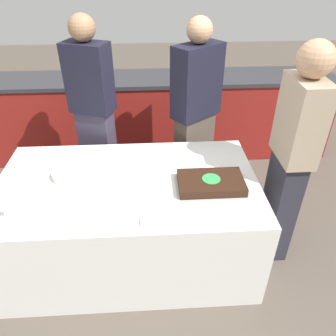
{
  "coord_description": "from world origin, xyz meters",
  "views": [
    {
      "loc": [
        0.17,
        -1.84,
        2.07
      ],
      "look_at": [
        0.28,
        0.0,
        0.82
      ],
      "focal_mm": 35.0,
      "sensor_mm": 36.0,
      "label": 1
    }
  ],
  "objects_px": {
    "person_cutting_cake": "(195,116)",
    "plate_stack": "(68,174)",
    "person_standing_back": "(94,116)",
    "cake": "(211,183)",
    "wine_glass": "(0,202)",
    "person_seated_right": "(291,158)"
  },
  "relations": [
    {
      "from": "plate_stack",
      "to": "person_standing_back",
      "type": "bearing_deg",
      "value": 80.4
    },
    {
      "from": "wine_glass",
      "to": "person_seated_right",
      "type": "distance_m",
      "value": 1.87
    },
    {
      "from": "plate_stack",
      "to": "person_cutting_cake",
      "type": "bearing_deg",
      "value": 34.25
    },
    {
      "from": "plate_stack",
      "to": "wine_glass",
      "type": "height_order",
      "value": "wine_glass"
    },
    {
      "from": "person_cutting_cake",
      "to": "person_seated_right",
      "type": "distance_m",
      "value": 0.93
    },
    {
      "from": "wine_glass",
      "to": "person_standing_back",
      "type": "height_order",
      "value": "person_standing_back"
    },
    {
      "from": "plate_stack",
      "to": "person_seated_right",
      "type": "relative_size",
      "value": 0.13
    },
    {
      "from": "person_cutting_cake",
      "to": "person_standing_back",
      "type": "height_order",
      "value": "person_standing_back"
    },
    {
      "from": "cake",
      "to": "wine_glass",
      "type": "xyz_separation_m",
      "value": [
        -1.28,
        -0.22,
        0.09
      ]
    },
    {
      "from": "wine_glass",
      "to": "person_seated_right",
      "type": "xyz_separation_m",
      "value": [
        1.84,
        0.32,
        0.03
      ]
    },
    {
      "from": "person_seated_right",
      "to": "cake",
      "type": "bearing_deg",
      "value": -80.43
    },
    {
      "from": "person_standing_back",
      "to": "person_seated_right",
      "type": "bearing_deg",
      "value": 174.56
    },
    {
      "from": "cake",
      "to": "wine_glass",
      "type": "distance_m",
      "value": 1.3
    },
    {
      "from": "person_seated_right",
      "to": "plate_stack",
      "type": "bearing_deg",
      "value": -92.8
    },
    {
      "from": "person_cutting_cake",
      "to": "person_standing_back",
      "type": "xyz_separation_m",
      "value": [
        -0.87,
        0.0,
        0.02
      ]
    },
    {
      "from": "plate_stack",
      "to": "person_standing_back",
      "type": "relative_size",
      "value": 0.13
    },
    {
      "from": "person_cutting_cake",
      "to": "person_standing_back",
      "type": "bearing_deg",
      "value": -37.35
    },
    {
      "from": "person_standing_back",
      "to": "plate_stack",
      "type": "bearing_deg",
      "value": 102.41
    },
    {
      "from": "person_cutting_cake",
      "to": "plate_stack",
      "type": "bearing_deg",
      "value": -3.09
    },
    {
      "from": "cake",
      "to": "person_cutting_cake",
      "type": "relative_size",
      "value": 0.29
    },
    {
      "from": "cake",
      "to": "plate_stack",
      "type": "height_order",
      "value": "cake"
    },
    {
      "from": "plate_stack",
      "to": "wine_glass",
      "type": "xyz_separation_m",
      "value": [
        -0.3,
        -0.39,
        0.09
      ]
    }
  ]
}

